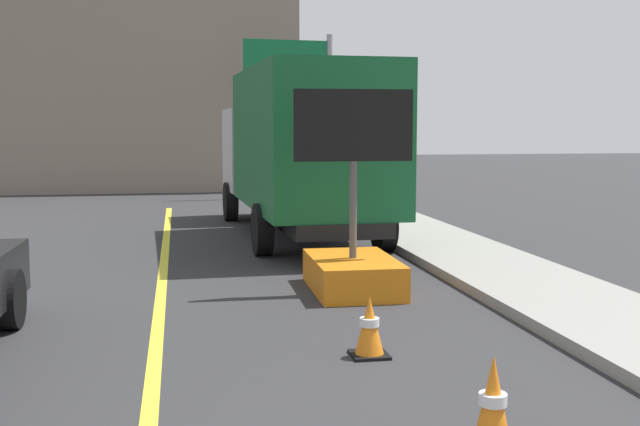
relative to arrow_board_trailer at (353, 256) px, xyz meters
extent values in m
cube|color=orange|center=(0.00, 0.00, -0.26)|extent=(1.12, 1.81, 0.45)
cylinder|color=#4C4C4C|center=(0.00, 0.00, 0.62)|extent=(0.10, 0.10, 1.30)
cube|color=black|center=(0.00, 0.00, 1.74)|extent=(1.60, 0.10, 0.95)
sphere|color=yellow|center=(0.55, 0.04, 1.74)|extent=(0.09, 0.09, 0.09)
sphere|color=yellow|center=(0.25, 0.05, 1.74)|extent=(0.09, 0.09, 0.09)
sphere|color=yellow|center=(-0.05, 0.05, 1.74)|extent=(0.09, 0.09, 0.09)
sphere|color=yellow|center=(-0.35, 0.05, 1.74)|extent=(0.09, 0.09, 0.09)
sphere|color=yellow|center=(-0.52, 0.06, 1.92)|extent=(0.09, 0.09, 0.09)
sphere|color=yellow|center=(-0.52, 0.06, 1.56)|extent=(0.09, 0.09, 0.09)
cube|color=black|center=(0.09, 5.53, 0.09)|extent=(1.91, 8.02, 0.25)
cube|color=silver|center=(-0.02, 8.40, 1.17)|extent=(2.36, 2.32, 1.90)
cube|color=#14592D|center=(0.14, 4.31, 1.51)|extent=(2.49, 5.50, 2.57)
cylinder|color=black|center=(-1.10, 8.20, -0.03)|extent=(0.32, 0.91, 0.90)
cylinder|color=black|center=(1.07, 8.28, -0.03)|extent=(0.32, 0.91, 0.90)
cylinder|color=black|center=(-0.89, 3.10, -0.03)|extent=(0.32, 0.91, 0.90)
cylinder|color=black|center=(1.27, 3.19, -0.03)|extent=(0.32, 0.91, 0.90)
cylinder|color=black|center=(-4.14, -1.29, -0.15)|extent=(0.24, 0.67, 0.66)
cylinder|color=gray|center=(2.38, 13.99, 2.02)|extent=(0.18, 0.18, 5.00)
cube|color=#0F6033|center=(0.99, 13.86, 3.67)|extent=(2.59, 0.31, 1.30)
cube|color=white|center=(0.98, 13.89, 3.67)|extent=(1.81, 0.18, 0.18)
cube|color=gray|center=(-6.01, 20.57, 2.71)|extent=(15.55, 8.91, 6.38)
cone|color=orange|center=(-0.25, -5.41, -0.11)|extent=(0.28, 0.28, 0.68)
cylinder|color=white|center=(-0.25, -5.41, -0.08)|extent=(0.19, 0.19, 0.08)
cube|color=black|center=(-0.51, -2.99, -0.47)|extent=(0.36, 0.36, 0.03)
cone|color=orange|center=(-0.51, -2.99, -0.17)|extent=(0.28, 0.28, 0.56)
cylinder|color=white|center=(-0.51, -2.99, -0.14)|extent=(0.19, 0.19, 0.08)
camera|label=1|loc=(-2.30, -10.22, 1.75)|focal=44.21mm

